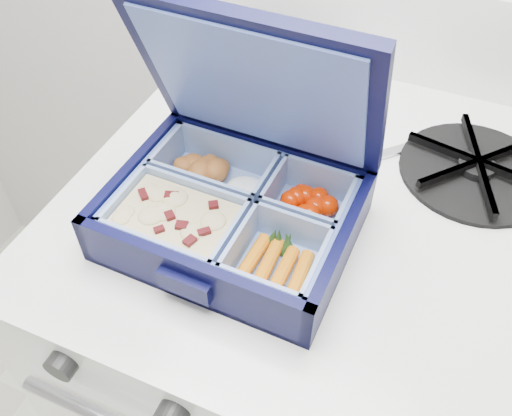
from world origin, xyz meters
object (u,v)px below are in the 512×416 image
at_px(stove, 313,366).
at_px(fork, 361,161).
at_px(bento_box, 233,214).
at_px(burner_grate, 477,165).

height_order(stove, fork, fork).
relative_size(stove, bento_box, 3.62).
xyz_separation_m(burner_grate, fork, (-0.13, -0.03, -0.01)).
distance_m(bento_box, burner_grate, 0.29).
bearing_deg(fork, stove, -54.65).
bearing_deg(bento_box, fork, 61.14).
relative_size(bento_box, fork, 1.33).
bearing_deg(stove, burner_grate, 31.35).
xyz_separation_m(stove, bento_box, (-0.08, -0.11, 0.46)).
distance_m(stove, burner_grate, 0.48).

